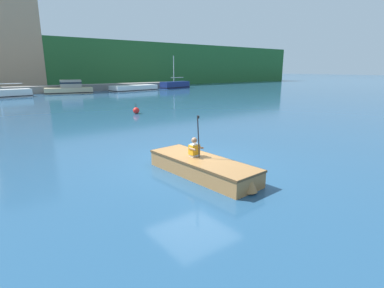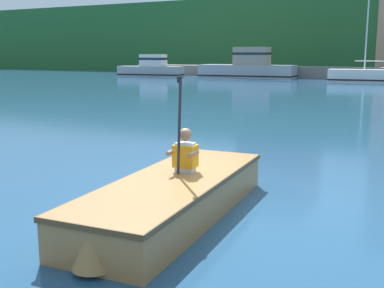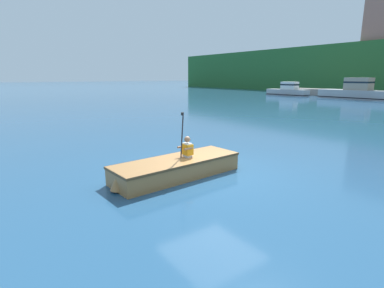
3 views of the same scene
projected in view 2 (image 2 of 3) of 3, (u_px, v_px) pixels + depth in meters
ground_plane at (230, 200)px, 6.71m from camera, size 300.00×300.00×0.00m
moored_boat_dock_center_near at (368, 76)px, 34.03m from camera, size 5.60×2.29×6.67m
moored_boat_dock_center_far at (151, 68)px, 42.61m from camera, size 6.01×2.32×1.91m
moored_boat_dock_east_end at (248, 67)px, 39.68m from camera, size 8.05×3.06×2.51m
rowboat_foreground at (172, 196)px, 5.96m from camera, size 1.44×3.79×0.49m
person_paddler at (185, 152)px, 6.23m from camera, size 0.37×0.36×1.25m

